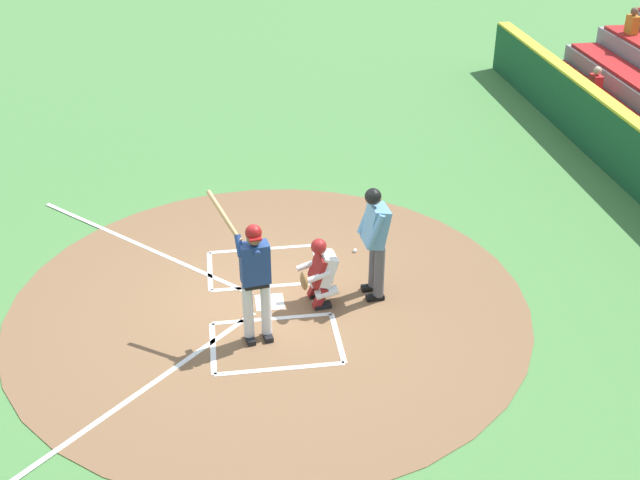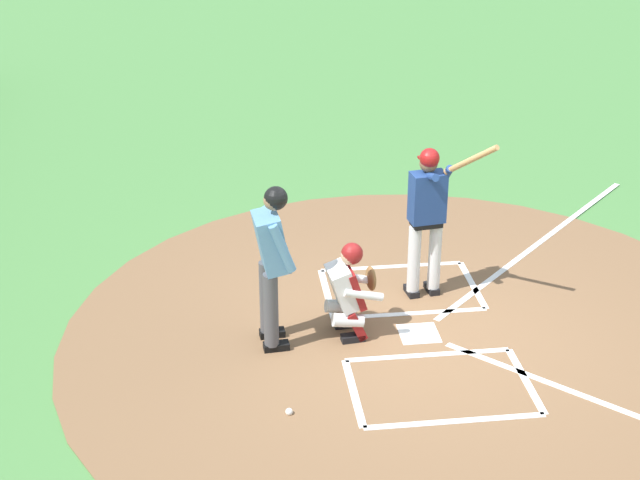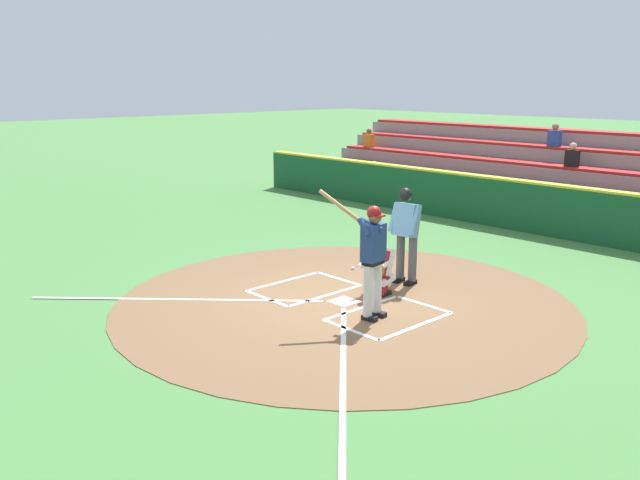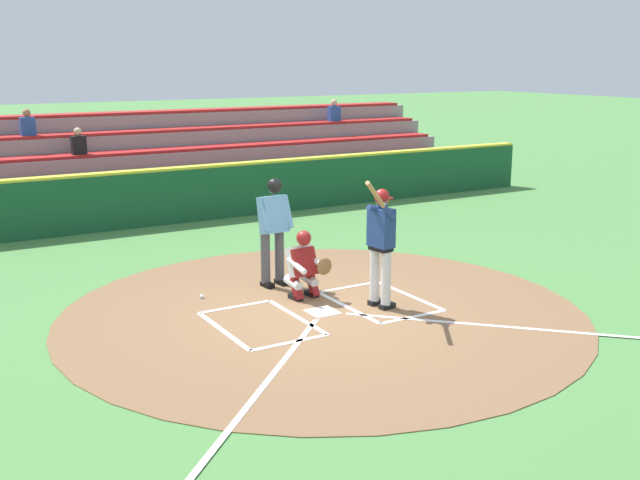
% 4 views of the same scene
% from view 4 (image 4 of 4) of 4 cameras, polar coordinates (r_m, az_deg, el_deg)
% --- Properties ---
extents(ground_plane, '(120.00, 120.00, 0.00)m').
position_cam_4_polar(ground_plane, '(11.82, 0.18, -5.40)').
color(ground_plane, '#4C8442').
extents(dirt_circle, '(8.00, 8.00, 0.01)m').
position_cam_4_polar(dirt_circle, '(11.82, 0.18, -5.37)').
color(dirt_circle, brown).
rests_on(dirt_circle, ground).
extents(home_plate_and_chalk, '(7.93, 4.91, 0.01)m').
position_cam_4_polar(home_plate_and_chalk, '(11.11, 2.52, -6.57)').
color(home_plate_and_chalk, white).
rests_on(home_plate_and_chalk, dirt_circle).
extents(batter, '(0.88, 0.82, 2.13)m').
position_cam_4_polar(batter, '(11.78, 4.54, 0.06)').
color(batter, silver).
rests_on(batter, ground).
extents(catcher, '(0.64, 0.62, 1.13)m').
position_cam_4_polar(catcher, '(12.35, -1.20, -1.73)').
color(catcher, black).
rests_on(catcher, ground).
extents(plate_umpire, '(0.60, 0.45, 1.86)m').
position_cam_4_polar(plate_umpire, '(12.92, -3.47, 1.15)').
color(plate_umpire, '#4C4C51').
rests_on(plate_umpire, ground).
extents(baseball, '(0.07, 0.07, 0.07)m').
position_cam_4_polar(baseball, '(12.61, -8.75, -4.17)').
color(baseball, white).
rests_on(baseball, ground).
extents(backstop_wall, '(22.00, 0.36, 1.31)m').
position_cam_4_polar(backstop_wall, '(18.33, -11.91, 3.16)').
color(backstop_wall, '#19512D').
rests_on(backstop_wall, ground).
extents(bleacher_stand, '(20.00, 4.25, 2.55)m').
position_cam_4_polar(bleacher_stand, '(21.38, -14.80, 4.97)').
color(bleacher_stand, gray).
rests_on(bleacher_stand, ground).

